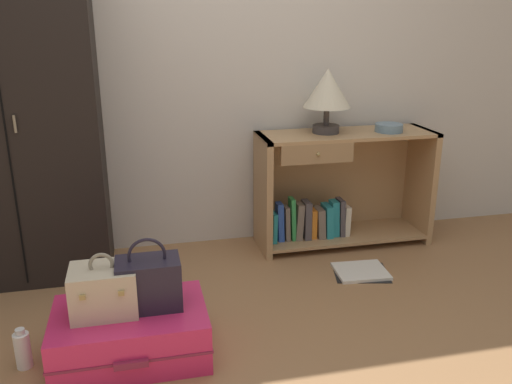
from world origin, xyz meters
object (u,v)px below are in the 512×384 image
(bowl, at_px, (389,128))
(bottle, at_px, (23,349))
(train_case, at_px, (104,290))
(handbag, at_px, (149,283))
(table_lamp, at_px, (327,91))
(open_book_on_floor, at_px, (361,272))
(suitcase_large, at_px, (131,334))
(bookshelf, at_px, (337,190))
(wardrobe, at_px, (13,116))

(bowl, xyz_separation_m, bottle, (-2.13, -0.94, -0.69))
(train_case, xyz_separation_m, handbag, (0.19, 0.01, 0.01))
(table_lamp, relative_size, open_book_on_floor, 1.08)
(bowl, height_order, suitcase_large, bowl)
(table_lamp, distance_m, bowl, 0.47)
(bookshelf, xyz_separation_m, bottle, (-1.81, -1.00, -0.28))
(suitcase_large, distance_m, open_book_on_floor, 1.44)
(handbag, bearing_deg, bookshelf, 38.52)
(wardrobe, xyz_separation_m, suitcase_large, (0.56, -0.98, -0.83))
(wardrobe, bearing_deg, handbag, -55.71)
(bookshelf, xyz_separation_m, handbag, (-1.26, -1.00, -0.02))
(bowl, relative_size, suitcase_large, 0.26)
(handbag, bearing_deg, suitcase_large, -168.06)
(table_lamp, bearing_deg, train_case, -143.35)
(wardrobe, height_order, train_case, wardrobe)
(bottle, distance_m, open_book_on_floor, 1.87)
(bowl, distance_m, bottle, 2.43)
(bottle, bearing_deg, bowl, 23.92)
(bookshelf, bearing_deg, suitcase_large, -142.92)
(wardrobe, distance_m, bottle, 1.28)
(table_lamp, bearing_deg, suitcase_large, -140.91)
(bowl, relative_size, bottle, 0.95)
(wardrobe, relative_size, bookshelf, 1.65)
(bookshelf, height_order, handbag, bookshelf)
(bowl, relative_size, train_case, 0.63)
(bookshelf, xyz_separation_m, open_book_on_floor, (-0.02, -0.49, -0.35))
(bowl, bearing_deg, open_book_on_floor, -127.31)
(bowl, distance_m, suitcase_large, 2.04)
(suitcase_large, xyz_separation_m, bottle, (-0.46, 0.02, -0.03))
(bottle, bearing_deg, train_case, -1.72)
(table_lamp, height_order, suitcase_large, table_lamp)
(bowl, bearing_deg, suitcase_large, -149.87)
(train_case, bearing_deg, wardrobe, 115.56)
(bookshelf, distance_m, suitcase_large, 1.71)
(wardrobe, xyz_separation_m, bowl, (2.22, -0.01, -0.16))
(wardrobe, distance_m, open_book_on_floor, 2.16)
(bookshelf, xyz_separation_m, table_lamp, (-0.09, 0.00, 0.65))
(wardrobe, xyz_separation_m, table_lamp, (1.82, 0.05, 0.08))
(wardrobe, relative_size, open_book_on_floor, 5.09)
(bowl, xyz_separation_m, handbag, (-1.57, -0.95, -0.43))
(table_lamp, bearing_deg, wardrobe, -178.46)
(bookshelf, height_order, open_book_on_floor, bookshelf)
(suitcase_large, height_order, handbag, handbag)
(handbag, distance_m, bottle, 0.61)
(wardrobe, height_order, suitcase_large, wardrobe)
(wardrobe, height_order, table_lamp, wardrobe)
(table_lamp, distance_m, bottle, 2.20)
(bottle, relative_size, open_book_on_floor, 0.51)
(train_case, bearing_deg, handbag, 1.92)
(table_lamp, height_order, bowl, table_lamp)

